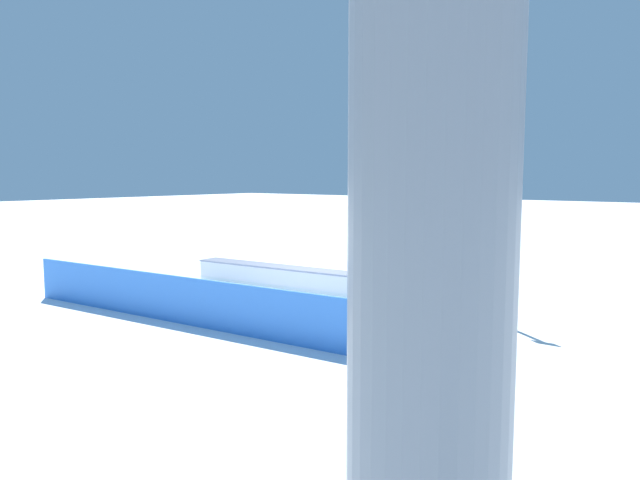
# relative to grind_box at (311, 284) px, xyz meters

# --- Properties ---
(ground_plane) EXTENTS (120.00, 120.00, 0.00)m
(ground_plane) POSITION_rel_grind_box_xyz_m (0.00, 0.00, -0.30)
(ground_plane) COLOR white
(grind_box) EXTENTS (6.93, 1.07, 0.66)m
(grind_box) POSITION_rel_grind_box_xyz_m (0.00, 0.00, 0.00)
(grind_box) COLOR white
(grind_box) RESTS_ON ground_plane
(snowboarder) EXTENTS (1.61, 0.70, 1.41)m
(snowboarder) POSITION_rel_grind_box_xyz_m (-1.96, -0.12, 1.11)
(snowboarder) COLOR silver
(snowboarder) RESTS_ON grind_box
(safety_fence) EXTENTS (9.94, 0.71, 0.95)m
(safety_fence) POSITION_rel_grind_box_xyz_m (0.00, 3.71, 0.18)
(safety_fence) COLOR #3C81E9
(safety_fence) RESTS_ON ground_plane
(trail_marker) EXTENTS (0.40, 0.10, 2.05)m
(trail_marker) POSITION_rel_grind_box_xyz_m (-4.84, -0.01, 0.80)
(trail_marker) COLOR #262628
(trail_marker) RESTS_ON ground_plane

